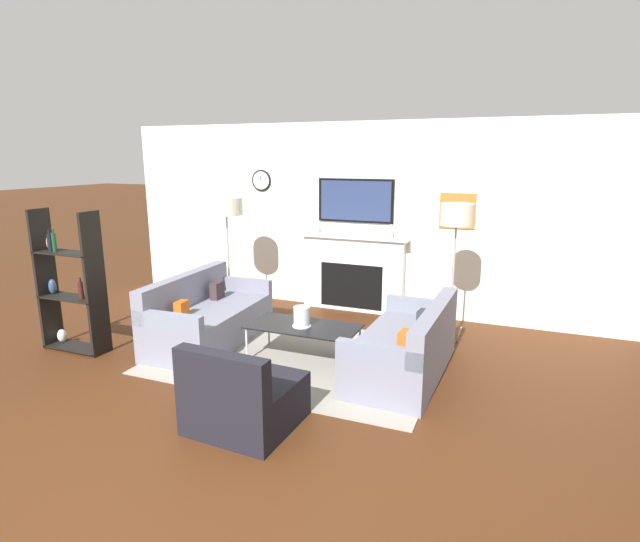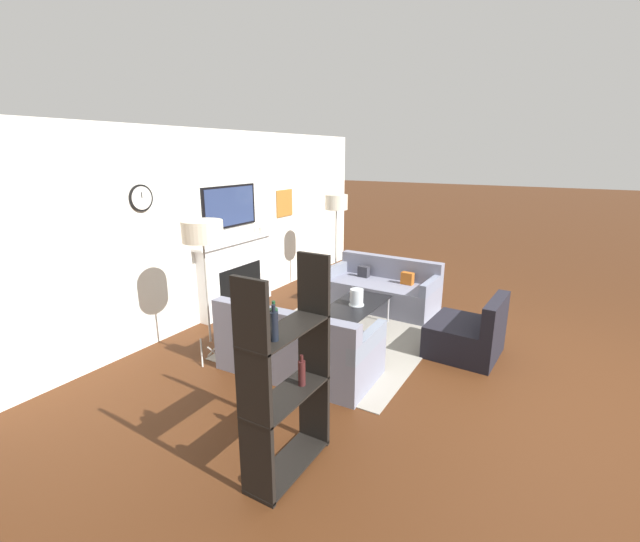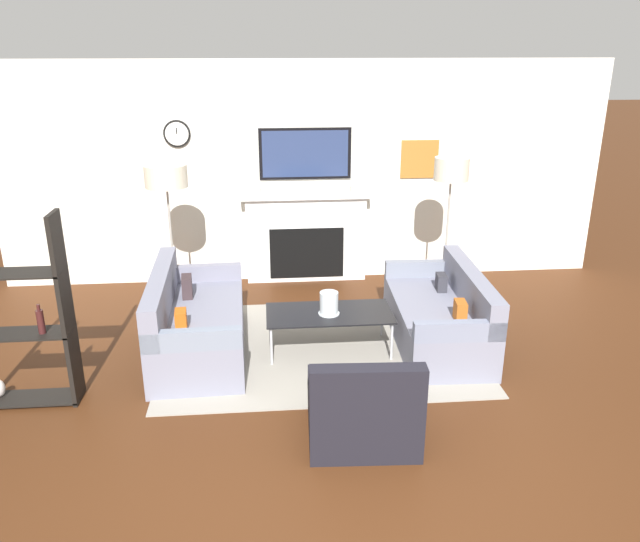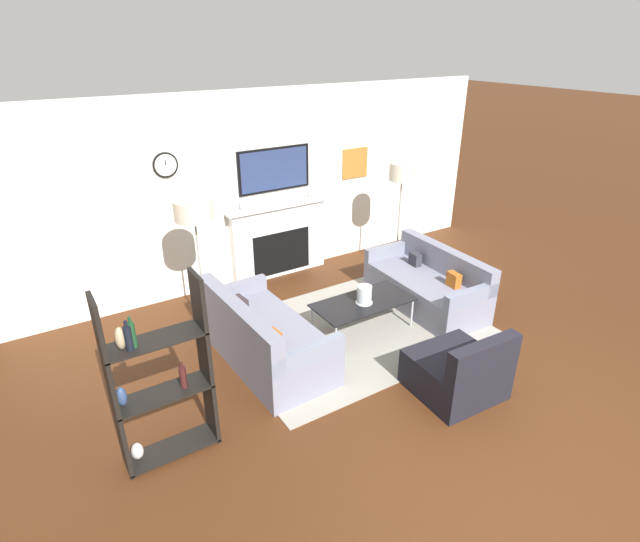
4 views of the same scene
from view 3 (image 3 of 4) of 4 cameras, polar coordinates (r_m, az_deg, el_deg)
name	(u,v)px [view 3 (image 3 of 4)]	position (r m, az deg, el deg)	size (l,w,h in m)	color
ground_plane	(357,537)	(4.19, 3.42, -23.09)	(60.00, 60.00, 0.00)	#452411
fireplace_wall	(305,184)	(7.79, -1.35, 7.98)	(7.50, 0.28, 2.70)	silver
area_rug	(320,347)	(6.29, -0.01, -6.93)	(3.05, 2.23, 0.01)	gray
couch_left	(194,325)	(6.18, -11.41, -4.89)	(0.90, 1.75, 0.83)	slate
couch_right	(441,318)	(6.39, 11.00, -4.20)	(0.87, 1.73, 0.76)	slate
armchair	(363,409)	(4.86, 3.93, -12.47)	(0.86, 0.84, 0.76)	black
coffee_table	(329,315)	(6.07, 0.85, -4.02)	(1.22, 0.60, 0.40)	black
hurricane_candle	(329,304)	(6.00, 0.82, -3.07)	(0.21, 0.21, 0.22)	silver
floor_lamp_left	(166,178)	(6.79, -13.90, 8.25)	(0.45, 0.45, 1.68)	#9E998E
floor_lamp_right	(451,172)	(7.01, 11.92, 8.88)	(0.38, 0.38, 1.71)	#9E998E
shelf_unit	(15,318)	(5.62, -26.08, -3.88)	(0.80, 0.28, 1.64)	black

